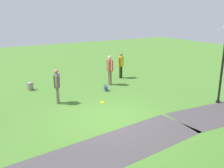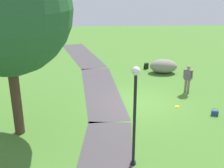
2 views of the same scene
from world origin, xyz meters
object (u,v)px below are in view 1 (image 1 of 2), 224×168
handbag_on_grass (106,88)px  spare_backpack_on_lawn (30,86)px  lamp_post (224,56)px  frisbee_on_grass (102,102)px  man_near_boulder (57,84)px  passerby_on_path (121,64)px  woman_with_handbag (110,68)px

handbag_on_grass → spare_backpack_on_lawn: 4.05m
lamp_post → spare_backpack_on_lawn: 9.66m
spare_backpack_on_lawn → frisbee_on_grass: spare_backpack_on_lawn is taller
man_near_boulder → spare_backpack_on_lawn: man_near_boulder is taller
man_near_boulder → frisbee_on_grass: 2.22m
lamp_post → passerby_on_path: size_ratio=2.23×
frisbee_on_grass → man_near_boulder: bearing=-29.0°
woman_with_handbag → passerby_on_path: (-1.37, -0.97, -0.06)m
lamp_post → handbag_on_grass: size_ratio=10.41×
passerby_on_path → handbag_on_grass: passerby_on_path is taller
lamp_post → woman_with_handbag: bearing=-61.5°
passerby_on_path → frisbee_on_grass: (3.16, 3.33, -0.90)m
man_near_boulder → frisbee_on_grass: bearing=151.0°
woman_with_handbag → passerby_on_path: 1.68m
passerby_on_path → handbag_on_grass: 2.91m
lamp_post → man_near_boulder: lamp_post is taller
woman_with_handbag → man_near_boulder: woman_with_handbag is taller
lamp_post → handbag_on_grass: (3.53, -4.24, -2.04)m
man_near_boulder → passerby_on_path: bearing=-154.5°
lamp_post → frisbee_on_grass: bearing=-30.9°
lamp_post → spare_backpack_on_lawn: lamp_post is taller
man_near_boulder → spare_backpack_on_lawn: size_ratio=3.98×
spare_backpack_on_lawn → frisbee_on_grass: bearing=122.7°
lamp_post → woman_with_handbag: (2.77, -5.09, -1.21)m
handbag_on_grass → passerby_on_path: bearing=-139.3°
handbag_on_grass → spare_backpack_on_lawn: size_ratio=0.85×
lamp_post → passerby_on_path: 6.36m
woman_with_handbag → spare_backpack_on_lawn: woman_with_handbag is taller
woman_with_handbag → passerby_on_path: size_ratio=1.06×
woman_with_handbag → frisbee_on_grass: (1.79, 2.36, -0.97)m
passerby_on_path → handbag_on_grass: (2.13, 1.83, -0.77)m
frisbee_on_grass → passerby_on_path: bearing=-133.4°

